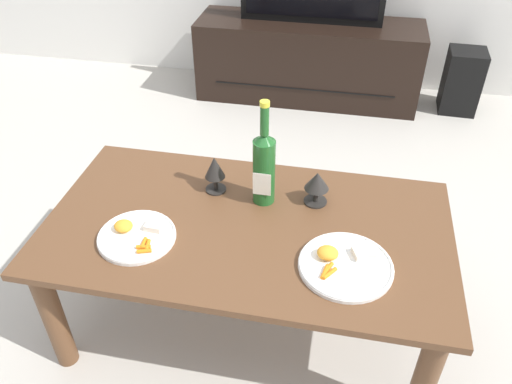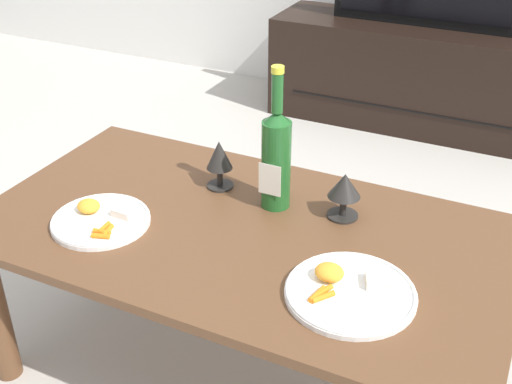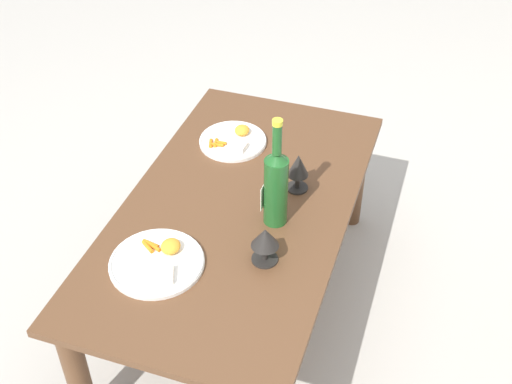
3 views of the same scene
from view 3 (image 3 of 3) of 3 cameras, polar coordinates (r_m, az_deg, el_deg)
name	(u,v)px [view 3 (image 3 of 3)]	position (r m, az deg, el deg)	size (l,w,h in m)	color
ground_plane	(240,304)	(2.46, -1.42, -9.63)	(6.40, 6.40, 0.00)	#B7B2A8
dining_table	(238,224)	(2.17, -1.59, -2.75)	(1.30, 0.71, 0.48)	brown
wine_bottle	(276,185)	(1.97, 1.73, 0.64)	(0.07, 0.08, 0.37)	#1E5923
goblet_left	(298,167)	(2.14, 3.65, 2.15)	(0.07, 0.07, 0.14)	black
goblet_right	(265,240)	(1.88, 0.78, -4.13)	(0.08, 0.08, 0.12)	black
dinner_plate_left	(234,140)	(2.39, -1.95, 4.48)	(0.24, 0.24, 0.04)	white
dinner_plate_right	(158,261)	(1.94, -8.44, -5.94)	(0.28, 0.28, 0.05)	white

